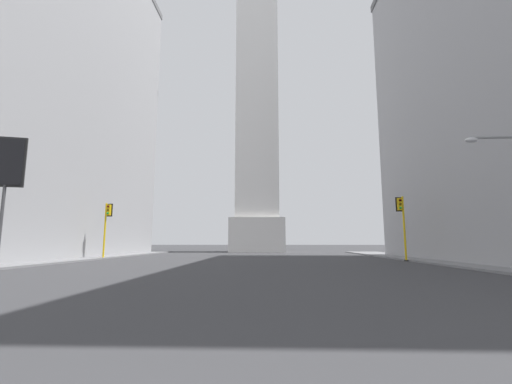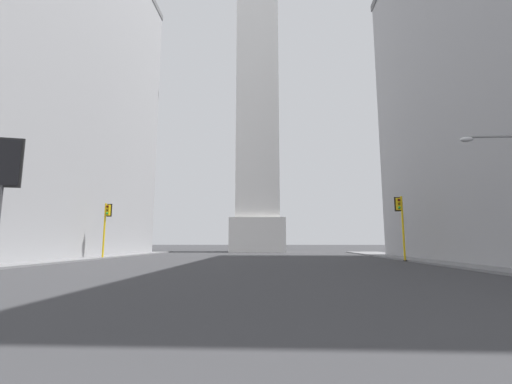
# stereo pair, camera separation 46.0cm
# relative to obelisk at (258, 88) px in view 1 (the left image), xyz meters

# --- Properties ---
(sidewalk_right) EXTENTS (5.00, 69.72, 0.15)m
(sidewalk_right) POSITION_rel_obelisk_xyz_m (16.80, -37.18, -29.58)
(sidewalk_right) COLOR slate
(sidewalk_right) RESTS_ON ground_plane
(obelisk) EXTENTS (9.14, 9.14, 62.05)m
(obelisk) POSITION_rel_obelisk_xyz_m (0.00, 0.00, 0.00)
(obelisk) COLOR silver
(obelisk) RESTS_ON ground_plane
(traffic_light_mid_left) EXTENTS (0.80, 0.52, 5.62)m
(traffic_light_mid_left) POSITION_rel_obelisk_xyz_m (-14.48, -25.04, -25.95)
(traffic_light_mid_left) COLOR yellow
(traffic_light_mid_left) RESTS_ON ground_plane
(traffic_light_mid_right) EXTENTS (0.79, 0.51, 5.79)m
(traffic_light_mid_right) POSITION_rel_obelisk_xyz_m (14.01, -27.78, -25.84)
(traffic_light_mid_right) COLOR yellow
(traffic_light_mid_right) RESTS_ON ground_plane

